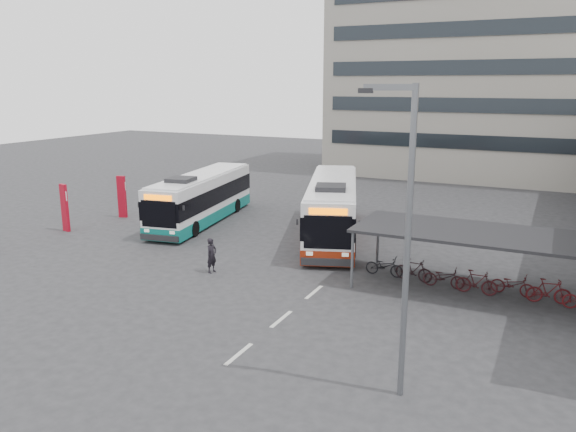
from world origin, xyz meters
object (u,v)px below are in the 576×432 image
at_px(bus_teal, 202,198).
at_px(lamp_post, 404,227).
at_px(pedestrian, 212,255).
at_px(bus_main, 332,209).

distance_m(bus_teal, lamp_post, 21.79).
bearing_deg(lamp_post, pedestrian, 135.09).
relative_size(bus_main, lamp_post, 1.42).
bearing_deg(lamp_post, bus_main, 104.79).
distance_m(pedestrian, lamp_post, 12.72).
bearing_deg(lamp_post, bus_teal, 125.58).
distance_m(bus_main, bus_teal, 8.55).
bearing_deg(pedestrian, bus_teal, 44.58).
xyz_separation_m(pedestrian, lamp_post, (10.26, -6.39, 3.97)).
height_order(pedestrian, lamp_post, lamp_post).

